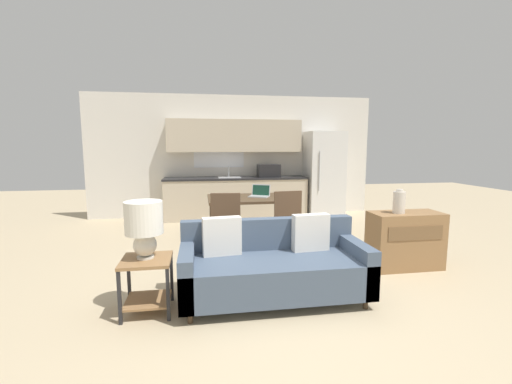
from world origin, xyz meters
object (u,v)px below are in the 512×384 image
vase (399,202)px  credenza (405,240)px  dining_chair_near_right (285,220)px  dining_chair_near_left (226,223)px  couch (273,266)px  side_table (147,276)px  laptop (260,194)px  refrigerator (324,174)px  table_lamp (144,224)px  dining_table (248,201)px

vase → credenza: bearing=11.2°
dining_chair_near_right → dining_chair_near_left: same height
couch → side_table: size_ratio=3.58×
couch → vase: vase is taller
couch → vase: (1.76, 0.57, 0.54)m
dining_chair_near_left → dining_chair_near_right: bearing=-168.8°
laptop → credenza: bearing=-16.6°
side_table → vase: 3.13m
dining_chair_near_left → laptop: 1.15m
dining_chair_near_right → dining_chair_near_left: size_ratio=1.00×
dining_chair_near_right → side_table: bearing=35.1°
dining_chair_near_right → dining_chair_near_left: 0.86m
refrigerator → dining_chair_near_left: 3.68m
couch → table_lamp: 1.37m
vase → side_table: bearing=-167.2°
couch → refrigerator: bearing=63.0°
side_table → dining_chair_near_left: 1.65m
couch → dining_chair_near_right: size_ratio=1.97×
credenza → dining_chair_near_right: dining_chair_near_right is taller
table_lamp → dining_chair_near_left: size_ratio=0.57×
dining_table → dining_chair_near_left: bearing=-116.3°
couch → table_lamp: bearing=-176.0°
table_lamp → laptop: 2.74m
dining_table → side_table: 2.63m
refrigerator → laptop: (-1.79, -1.81, -0.16)m
laptop → dining_table: bearing=-139.5°
dining_table → couch: (-0.04, -2.15, -0.34)m
credenza → laptop: (-1.64, 1.60, 0.43)m
couch → dining_chair_near_right: dining_chair_near_right is taller
dining_table → dining_chair_near_right: (0.43, -0.81, -0.16)m
couch → side_table: 1.25m
dining_chair_near_left → vase: bearing=168.7°
side_table → laptop: laptop is taller
dining_table → laptop: 0.24m
credenza → dining_chair_near_right: (-1.42, 0.75, 0.15)m
credenza → laptop: laptop is taller
table_lamp → credenza: size_ratio=0.60×
credenza → laptop: bearing=135.7°
couch → table_lamp: size_ratio=3.46×
credenza → vase: (-0.13, -0.03, 0.51)m
dining_chair_near_right → vase: bearing=143.8°
table_lamp → vase: (3.02, 0.66, 0.02)m
dining_table → laptop: bearing=12.8°
couch → side_table: couch is taller
table_lamp → vase: table_lamp is taller
refrigerator → credenza: bearing=-92.6°
refrigerator → laptop: bearing=-134.7°
couch → credenza: bearing=17.6°
dining_chair_near_left → laptop: (0.64, 0.92, 0.28)m
dining_table → dining_chair_near_right: size_ratio=1.37×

